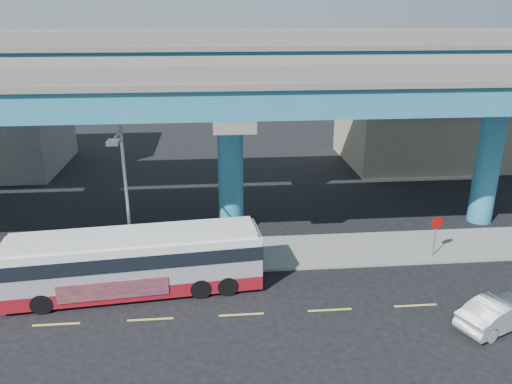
{
  "coord_description": "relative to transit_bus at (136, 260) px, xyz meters",
  "views": [
    {
      "loc": [
        -1.12,
        -19.31,
        12.6
      ],
      "look_at": [
        1.05,
        4.0,
        4.23
      ],
      "focal_mm": 35.0,
      "sensor_mm": 36.0,
      "label": 1
    }
  ],
  "objects": [
    {
      "name": "sidewalk",
      "position": [
        4.82,
        3.35,
        -1.59
      ],
      "size": [
        70.0,
        4.0,
        0.15
      ],
      "primitive_type": "cube",
      "color": "gray",
      "rests_on": "ground"
    },
    {
      "name": "ground",
      "position": [
        4.82,
        -2.15,
        -1.66
      ],
      "size": [
        120.0,
        120.0,
        0.0
      ],
      "primitive_type": "plane",
      "color": "black",
      "rests_on": "ground"
    },
    {
      "name": "viaduct",
      "position": [
        4.82,
        6.96,
        7.48
      ],
      "size": [
        52.0,
        12.4,
        11.7
      ],
      "color": "teal",
      "rests_on": "ground"
    },
    {
      "name": "lane_markings",
      "position": [
        4.82,
        -2.45,
        -1.66
      ],
      "size": [
        58.0,
        0.12,
        0.01
      ],
      "color": "#D8C64C",
      "rests_on": "ground"
    },
    {
      "name": "stop_sign",
      "position": [
        15.6,
        2.03,
        0.13
      ],
      "size": [
        0.69,
        0.13,
        2.31
      ],
      "rotation": [
        0.0,
        0.0,
        -0.24
      ],
      "color": "gray",
      "rests_on": "sidewalk"
    },
    {
      "name": "street_lamp",
      "position": [
        -0.47,
        1.3,
        3.39
      ],
      "size": [
        0.5,
        2.47,
        7.53
      ],
      "color": "gray",
      "rests_on": "sidewalk"
    },
    {
      "name": "sedan",
      "position": [
        15.66,
        -4.32,
        -1.0
      ],
      "size": [
        4.44,
        5.11,
        1.34
      ],
      "primitive_type": "imported",
      "rotation": [
        0.0,
        0.0,
        1.99
      ],
      "color": "silver",
      "rests_on": "ground"
    },
    {
      "name": "transit_bus",
      "position": [
        0.0,
        0.0,
        0.0
      ],
      "size": [
        12.01,
        3.64,
        3.04
      ],
      "rotation": [
        0.0,
        0.0,
        0.09
      ],
      "color": "maroon",
      "rests_on": "ground"
    },
    {
      "name": "building_beige",
      "position": [
        22.82,
        20.83,
        1.84
      ],
      "size": [
        14.0,
        10.23,
        7.0
      ],
      "color": "tan",
      "rests_on": "ground"
    }
  ]
}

